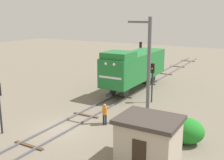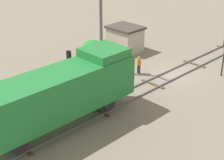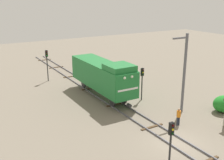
{
  "view_description": "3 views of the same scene",
  "coord_description": "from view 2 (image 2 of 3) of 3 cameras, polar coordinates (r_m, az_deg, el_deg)",
  "views": [
    {
      "loc": [
        13.04,
        -15.08,
        8.41
      ],
      "look_at": [
        -0.87,
        9.2,
        1.78
      ],
      "focal_mm": 45.0,
      "sensor_mm": 36.0,
      "label": 1
    },
    {
      "loc": [
        -16.52,
        24.5,
        12.87
      ],
      "look_at": [
        0.31,
        7.87,
        1.85
      ],
      "focal_mm": 55.0,
      "sensor_mm": 36.0,
      "label": 2
    },
    {
      "loc": [
        -15.13,
        -15.2,
        11.8
      ],
      "look_at": [
        0.68,
        11.67,
        2.26
      ],
      "focal_mm": 45.0,
      "sensor_mm": 36.0,
      "label": 3
    }
  ],
  "objects": [
    {
      "name": "railway_track",
      "position": [
        32.2,
        10.42,
        1.13
      ],
      "size": [
        2.4,
        77.4,
        0.16
      ],
      "color": "#595960",
      "rests_on": "ground"
    },
    {
      "name": "catenary_mast",
      "position": [
        30.47,
        -1.76,
        8.74
      ],
      "size": [
        1.94,
        0.28,
        8.2
      ],
      "color": "#595960",
      "rests_on": "ground"
    },
    {
      "name": "locomotive",
      "position": [
        22.7,
        -8.05,
        -1.69
      ],
      "size": [
        2.9,
        11.6,
        4.6
      ],
      "color": "#1E7233",
      "rests_on": "railway_track"
    },
    {
      "name": "relay_hut",
      "position": [
        37.0,
        2.2,
        6.9
      ],
      "size": [
        3.5,
        2.9,
        2.74
      ],
      "color": "#B2A893",
      "rests_on": "ground"
    },
    {
      "name": "bush_near",
      "position": [
        35.65,
        -3.19,
        5.28
      ],
      "size": [
        2.4,
        1.96,
        1.74
      ],
      "primitive_type": "ellipsoid",
      "color": "#217F26",
      "rests_on": "ground"
    },
    {
      "name": "worker_near_track",
      "position": [
        31.45,
        4.5,
        2.73
      ],
      "size": [
        0.38,
        0.38,
        1.7
      ],
      "rotation": [
        0.0,
        0.0,
        5.18
      ],
      "color": "#262B38",
      "rests_on": "ground"
    },
    {
      "name": "ground_plane",
      "position": [
        32.23,
        10.41,
        1.01
      ],
      "size": [
        116.1,
        116.1,
        0.0
      ],
      "primitive_type": "plane",
      "color": "#756B5B"
    },
    {
      "name": "traffic_signal_mid",
      "position": [
        26.94,
        -7.1,
        2.53
      ],
      "size": [
        0.32,
        0.34,
        3.81
      ],
      "color": "#262628",
      "rests_on": "ground"
    }
  ]
}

